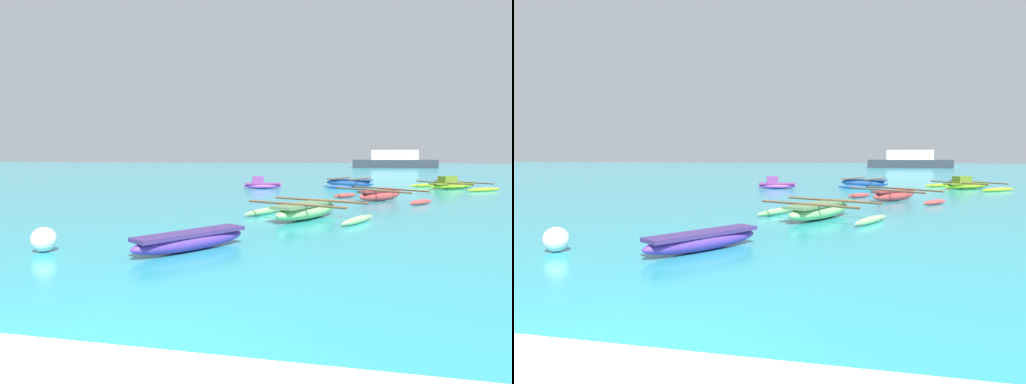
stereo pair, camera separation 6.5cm
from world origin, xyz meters
The scene contains 8 objects.
moored_boat_0 centered at (1.08, 10.81, 0.25)m, with size 3.95×3.27×0.53m.
moored_boat_1 centered at (-2.84, 22.80, 0.25)m, with size 2.31×1.25×0.71m.
moored_boat_2 centered at (2.03, 25.39, 0.26)m, with size 2.99×3.97×0.55m.
moored_boat_3 centered at (7.75, 24.95, 0.24)m, with size 4.61×4.88×0.74m.
moored_boat_4 centered at (3.45, 16.92, 0.24)m, with size 4.01×3.66×0.51m.
moored_boat_5 centered at (-0.67, 5.71, 0.21)m, with size 1.89×2.57×0.38m.
mooring_buoy_1 centered at (-3.44, 4.95, 0.24)m, with size 0.49×0.49×0.49m.
distant_ferry centered at (7.93, 71.76, 1.14)m, with size 12.73×2.80×2.80m.
Camera 1 is at (2.56, -2.73, 1.88)m, focal length 32.00 mm.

